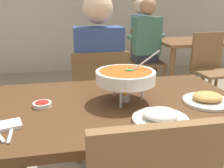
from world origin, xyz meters
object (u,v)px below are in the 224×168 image
rice_plate (161,117)px  sauce_dish (42,104)px  patron_bg_middle (146,41)px  dining_table_main (117,122)px  patron_bg_left (142,37)px  diner_main (98,69)px  dining_table_far (192,49)px  chair_bg_left (142,52)px  chair_bg_right (211,65)px  appetizer_plate (207,99)px  chair_diner_main (99,98)px  curry_bowl (126,77)px  chair_bg_middle (146,57)px

rice_plate → sauce_dish: 0.57m
sauce_dish → patron_bg_middle: (1.24, 2.12, -0.02)m
dining_table_main → patron_bg_middle: bearing=68.0°
sauce_dish → patron_bg_left: 2.92m
diner_main → dining_table_far: size_ratio=1.31×
chair_bg_left → patron_bg_left: bearing=91.9°
rice_plate → chair_bg_right: size_ratio=0.27×
appetizer_plate → chair_bg_right: size_ratio=0.27×
diner_main → appetizer_plate: 0.93m
chair_diner_main → curry_bowl: 0.78m
sauce_dish → dining_table_far: sauce_dish is taller
rice_plate → patron_bg_middle: bearing=73.0°
patron_bg_left → dining_table_far: bearing=-43.1°
sauce_dish → dining_table_far: size_ratio=0.09×
sauce_dish → chair_bg_right: size_ratio=0.10×
dining_table_far → patron_bg_left: 0.80m
chair_bg_left → chair_bg_middle: size_ratio=1.00×
patron_bg_left → patron_bg_middle: same height
rice_plate → chair_bg_right: 2.30m
curry_bowl → patron_bg_left: 2.77m
dining_table_main → patron_bg_middle: patron_bg_middle is taller
chair_bg_middle → patron_bg_left: patron_bg_left is taller
dining_table_main → chair_bg_left: bearing=69.6°
patron_bg_left → chair_bg_left: bearing=-88.1°
patron_bg_middle → patron_bg_left: bearing=78.7°
chair_diner_main → chair_bg_left: (0.96, 1.90, 0.00)m
diner_main → sauce_dish: size_ratio=14.56×
chair_diner_main → patron_bg_middle: patron_bg_middle is taller
curry_bowl → patron_bg_middle: (0.82, 2.13, -0.13)m
dining_table_main → chair_bg_right: chair_bg_right is taller
diner_main → chair_diner_main: bearing=-90.0°
dining_table_main → chair_diner_main: size_ratio=1.43×
dining_table_main → curry_bowl: bearing=13.1°
curry_bowl → sauce_dish: (-0.41, 0.01, -0.12)m
chair_bg_left → chair_bg_right: same height
chair_diner_main → chair_bg_right: size_ratio=1.00×
diner_main → patron_bg_left: (0.96, 1.89, 0.00)m
diner_main → patron_bg_left: bearing=63.2°
chair_bg_right → curry_bowl: bearing=-133.7°
curry_bowl → chair_bg_right: bearing=46.3°
appetizer_plate → chair_bg_right: bearing=56.8°
dining_table_main → dining_table_far: (1.54, 2.08, -0.02)m
appetizer_plate → rice_plate: bearing=-154.1°
rice_plate → dining_table_far: 2.72m
dining_table_far → patron_bg_middle: patron_bg_middle is taller
curry_bowl → chair_bg_left: curry_bowl is taller
appetizer_plate → chair_bg_middle: 2.37m
chair_bg_left → chair_bg_right: bearing=-60.8°
chair_bg_middle → patron_bg_left: (0.06, 0.41, 0.24)m
dining_table_far → dining_table_main: bearing=-126.5°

